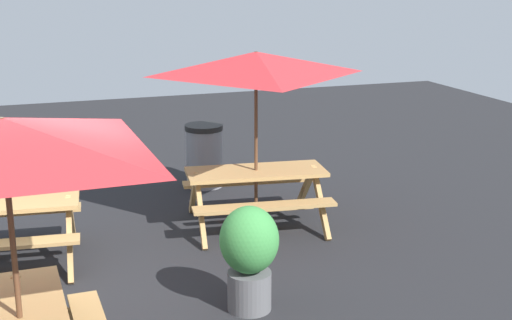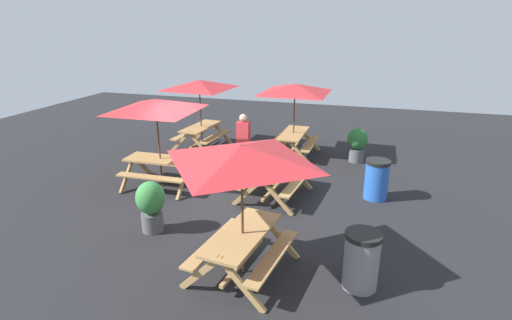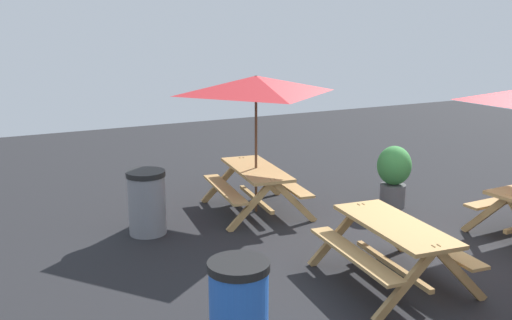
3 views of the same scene
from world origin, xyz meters
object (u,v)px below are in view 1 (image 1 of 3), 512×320
object	(u,v)px
picnic_table_4	(5,161)
potted_plant_0	(249,253)
trash_bin_gray	(204,155)
picnic_table_1	(256,76)

from	to	relation	value
picnic_table_4	potted_plant_0	world-z (taller)	picnic_table_4
picnic_table_4	trash_bin_gray	size ratio (longest dim) A/B	2.89
picnic_table_1	potted_plant_0	xyz separation A→B (m)	(-0.85, -2.24, -1.38)
picnic_table_4	trash_bin_gray	world-z (taller)	picnic_table_4
picnic_table_1	trash_bin_gray	size ratio (longest dim) A/B	2.38
picnic_table_1	trash_bin_gray	world-z (taller)	picnic_table_1
picnic_table_1	trash_bin_gray	xyz separation A→B (m)	(-0.17, 1.94, -1.49)
trash_bin_gray	potted_plant_0	distance (m)	4.24
trash_bin_gray	picnic_table_1	bearing A→B (deg)	-84.87
picnic_table_1	potted_plant_0	bearing A→B (deg)	-103.21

